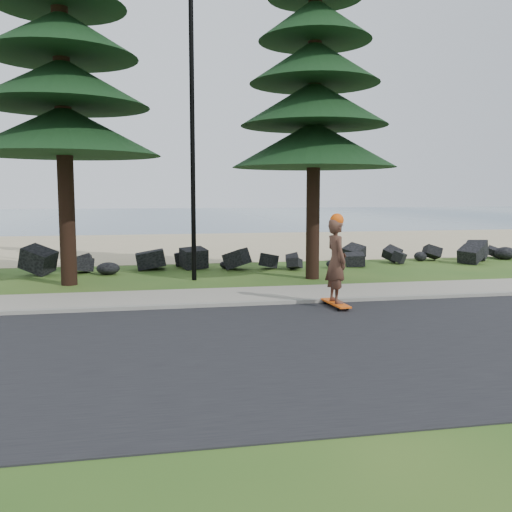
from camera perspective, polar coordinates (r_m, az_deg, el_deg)
The scene contains 10 objects.
ground at distance 13.76m, azimuth -5.04°, elevation -4.40°, with size 160.00×160.00×0.00m, color #254C17.
road at distance 9.41m, azimuth -2.07°, elevation -9.40°, with size 160.00×7.00×0.02m, color black.
kerb at distance 12.88m, azimuth -4.61°, elevation -4.92°, with size 160.00×0.20×0.10m, color gray.
sidewalk at distance 13.95m, azimuth -5.13°, elevation -4.09°, with size 160.00×2.00×0.08m, color gray.
beach_sand at distance 28.10m, azimuth -8.20°, elevation 1.08°, with size 160.00×15.00×0.01m, color tan.
ocean at distance 64.51m, azimuth -9.90°, elevation 4.01°, with size 160.00×58.00×0.01m, color #3D5D75.
seawall_boulders at distance 19.27m, azimuth -6.82°, elevation -1.33°, with size 60.00×2.40×1.10m, color black, non-canonical shape.
pine_right at distance 17.83m, azimuth 5.95°, elevation 24.15°, with size 4.80×4.80×12.72m.
lamp_post at distance 16.78m, azimuth -6.37°, elevation 11.69°, with size 0.25×0.14×8.14m.
skateboarder at distance 12.75m, azimuth 8.03°, elevation -0.51°, with size 0.50×1.14×2.09m.
Camera 1 is at (-1.42, -13.45, 2.57)m, focal length 40.00 mm.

